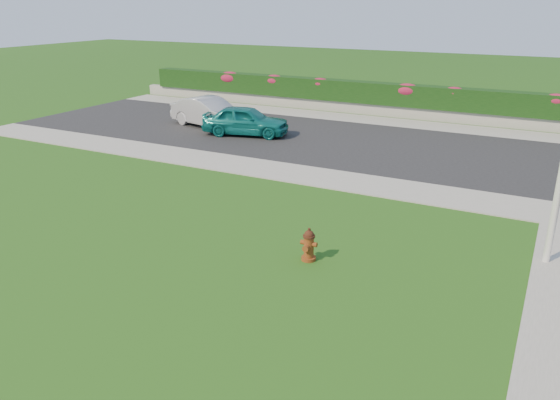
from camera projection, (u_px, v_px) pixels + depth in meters
The scene contains 15 objects.
ground at pixel (186, 307), 10.90m from camera, with size 120.00×120.00×0.00m, color black.
street_far at pixel (283, 135), 24.73m from camera, with size 26.00×8.00×0.04m, color black.
sidewalk_far at pixel (201, 159), 21.00m from camera, with size 24.00×2.00×0.04m, color gray.
sidewalk_beyond at pixel (400, 123), 27.16m from camera, with size 34.00×2.00×0.04m, color gray.
retaining_wall at pixel (409, 112), 28.32m from camera, with size 34.00×0.40×0.60m, color gray.
hedge at pixel (410, 96), 28.11m from camera, with size 32.00×0.90×1.10m, color black.
fire_hydrant at pixel (309, 245), 12.73m from camera, with size 0.41×0.39×0.81m.
sedan_teal at pixel (246, 120), 24.47m from camera, with size 1.55×3.86×1.32m, color #0D6766.
sedan_silver at pixel (210, 112), 26.12m from camera, with size 1.46×4.18×1.38m, color #B6B8BE.
flower_clump_a at pixel (230, 78), 32.66m from camera, with size 1.41×0.91×0.71m, color #A01B3A.
flower_clump_b at pixel (274, 80), 31.34m from camera, with size 1.22×0.79×0.61m, color #A01B3A.
flower_clump_c at pixel (320, 83), 30.09m from camera, with size 1.14×0.73×0.57m, color #A01B3A.
flower_clump_d at pixel (407, 90), 28.00m from camera, with size 1.34×0.86×0.67m, color #A01B3A.
flower_clump_e at pixel (454, 93), 26.96m from camera, with size 1.10×0.71×0.55m, color #A01B3A.
flower_clump_f at pixel (557, 100), 24.98m from camera, with size 1.18×0.76×0.59m, color #A01B3A.
Camera 1 is at (6.05, -7.57, 5.75)m, focal length 35.00 mm.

